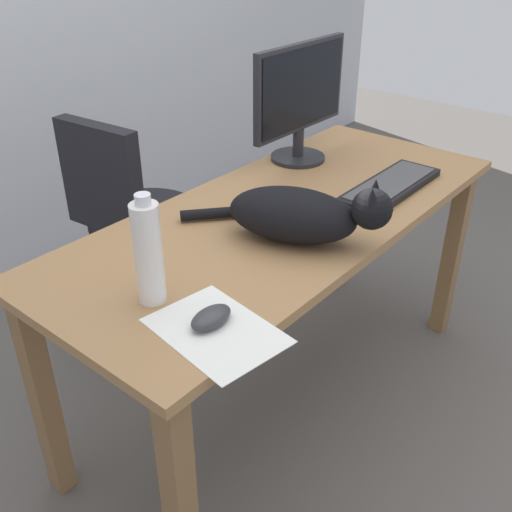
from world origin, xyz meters
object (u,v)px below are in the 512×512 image
at_px(keyboard, 390,186).
at_px(water_bottle, 148,253).
at_px(office_chair, 137,244).
at_px(cat, 301,214).
at_px(monitor, 300,98).
at_px(computer_mouse, 211,317).

xyz_separation_m(keyboard, water_bottle, (-0.93, 0.12, 0.11)).
xyz_separation_m(office_chair, cat, (-0.09, -0.85, 0.43)).
xyz_separation_m(office_chair, keyboard, (0.38, -0.88, 0.37)).
distance_m(office_chair, monitor, 0.86).
relative_size(keyboard, water_bottle, 1.61).
distance_m(cat, water_bottle, 0.47).
relative_size(office_chair, water_bottle, 3.41).
height_order(office_chair, monitor, monitor).
bearing_deg(monitor, computer_mouse, -154.57).
relative_size(monitor, computer_mouse, 4.36).
relative_size(monitor, cat, 0.83).
bearing_deg(keyboard, monitor, 85.64).
relative_size(cat, computer_mouse, 5.27).
distance_m(monitor, computer_mouse, 1.06).
height_order(monitor, cat, monitor).
distance_m(computer_mouse, water_bottle, 0.21).
bearing_deg(keyboard, cat, 176.54).
distance_m(keyboard, computer_mouse, 0.91).
bearing_deg(cat, water_bottle, 168.37).
relative_size(computer_mouse, water_bottle, 0.40).
relative_size(office_chair, cat, 1.61).
bearing_deg(monitor, office_chair, 130.29).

